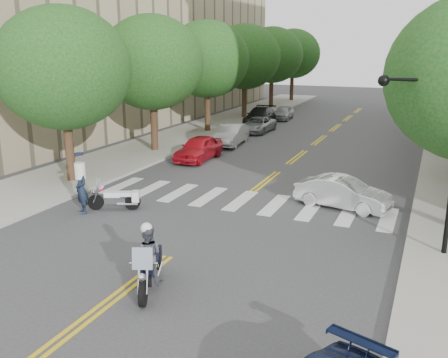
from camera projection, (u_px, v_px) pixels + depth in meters
The scene contains 18 objects.
ground at pixel (168, 257), 16.13m from camera, with size 140.00×140.00×0.00m, color #38383A.
sidewalk_left at pixel (200, 131), 39.24m from camera, with size 5.00×60.00×0.15m, color #9E9991.
tree_l_0 at pixel (63, 68), 23.33m from camera, with size 6.40×6.40×8.45m.
tree_l_1 at pixel (152, 63), 30.44m from camera, with size 6.40×6.40×8.45m.
tree_l_2 at pixel (207, 59), 37.54m from camera, with size 6.40×6.40×8.45m.
tree_l_3 at pixel (245, 57), 44.64m from camera, with size 6.40×6.40×8.45m.
tree_l_4 at pixel (272, 55), 51.74m from camera, with size 6.40×6.40×8.45m.
tree_l_5 at pixel (293, 54), 58.85m from camera, with size 6.40×6.40×8.45m.
traffic_signal_pole at pixel (440, 143), 15.33m from camera, with size 2.82×0.42×6.00m.
motorcycle_police at pixel (148, 259), 13.82m from camera, with size 1.21×2.33×1.99m.
motorcycle_parked at pixel (119, 198), 20.61m from camera, with size 2.05×1.14×1.40m.
officer_standing at pixel (81, 189), 20.07m from camera, with size 0.73×0.48×2.01m, color #172034.
convertible at pixel (343, 193), 20.80m from camera, with size 1.38×3.95×1.30m, color silver.
parked_car_a at pixel (199, 148), 29.45m from camera, with size 1.68×4.16×1.42m, color red.
parked_car_b at pixel (231, 135), 33.89m from camera, with size 1.48×4.24×1.40m, color #BDBDBD.
parked_car_c at pixel (258, 125), 38.81m from camera, with size 1.92×4.16×1.16m, color gray.
parked_car_d at pixel (260, 116), 42.45m from camera, with size 2.02×4.97×1.44m, color black.
parked_car_e at pixel (283, 113), 45.39m from camera, with size 1.47×3.64×1.24m, color #A3A3A8.
Camera 1 is at (7.52, -13.00, 6.65)m, focal length 40.00 mm.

